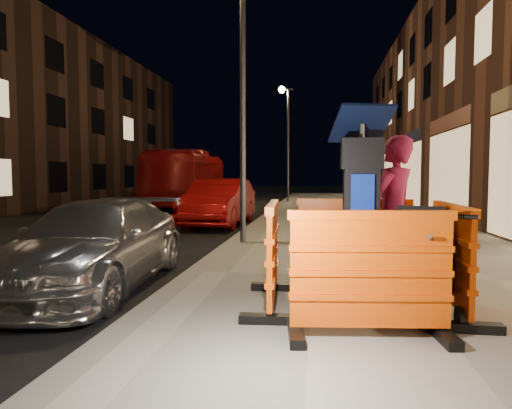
# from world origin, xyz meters

# --- Properties ---
(ground_plane) EXTENTS (120.00, 120.00, 0.00)m
(ground_plane) POSITION_xyz_m (0.00, 0.00, 0.00)
(ground_plane) COLOR black
(ground_plane) RESTS_ON ground
(sidewalk) EXTENTS (6.00, 60.00, 0.15)m
(sidewalk) POSITION_xyz_m (3.00, 0.00, 0.07)
(sidewalk) COLOR gray
(sidewalk) RESTS_ON ground
(kerb) EXTENTS (0.30, 60.00, 0.15)m
(kerb) POSITION_xyz_m (0.00, 0.00, 0.07)
(kerb) COLOR slate
(kerb) RESTS_ON ground
(parking_kiosk) EXTENTS (0.66, 0.66, 2.05)m
(parking_kiosk) POSITION_xyz_m (2.29, -1.60, 1.17)
(parking_kiosk) COLOR black
(parking_kiosk) RESTS_ON sidewalk
(barrier_front) EXTENTS (1.52, 0.75, 1.14)m
(barrier_front) POSITION_xyz_m (2.29, -2.55, 0.72)
(barrier_front) COLOR #ED4D05
(barrier_front) RESTS_ON sidewalk
(barrier_back) EXTENTS (1.49, 0.65, 1.14)m
(barrier_back) POSITION_xyz_m (2.29, -0.65, 0.72)
(barrier_back) COLOR #ED4D05
(barrier_back) RESTS_ON sidewalk
(barrier_kerbside) EXTENTS (0.68, 1.50, 1.14)m
(barrier_kerbside) POSITION_xyz_m (1.34, -1.60, 0.72)
(barrier_kerbside) COLOR #ED4D05
(barrier_kerbside) RESTS_ON sidewalk
(barrier_bldgside) EXTENTS (0.63, 1.48, 1.14)m
(barrier_bldgside) POSITION_xyz_m (3.24, -1.60, 0.72)
(barrier_bldgside) COLOR #ED4D05
(barrier_bldgside) RESTS_ON sidewalk
(car_silver) EXTENTS (1.91, 4.29, 1.22)m
(car_silver) POSITION_xyz_m (-1.32, -0.52, 0.00)
(car_silver) COLOR #B6B6BB
(car_silver) RESTS_ON ground
(car_red) EXTENTS (1.70, 4.52, 1.48)m
(car_red) POSITION_xyz_m (-1.25, 7.50, 0.00)
(car_red) COLOR maroon
(car_red) RESTS_ON ground
(bus_doubledecker) EXTENTS (3.15, 10.11, 2.77)m
(bus_doubledecker) POSITION_xyz_m (-4.66, 15.96, 0.00)
(bus_doubledecker) COLOR maroon
(bus_doubledecker) RESTS_ON ground
(man) EXTENTS (0.81, 0.83, 1.92)m
(man) POSITION_xyz_m (2.74, -0.90, 1.11)
(man) COLOR #951746
(man) RESTS_ON sidewalk
(stroller) EXTENTS (0.84, 1.01, 1.09)m
(stroller) POSITION_xyz_m (2.94, -1.80, 0.69)
(stroller) COLOR black
(stroller) RESTS_ON sidewalk
(street_lamp_mid) EXTENTS (0.12, 0.12, 6.00)m
(street_lamp_mid) POSITION_xyz_m (0.25, 3.00, 3.15)
(street_lamp_mid) COLOR #3F3F44
(street_lamp_mid) RESTS_ON sidewalk
(street_lamp_far) EXTENTS (0.12, 0.12, 6.00)m
(street_lamp_far) POSITION_xyz_m (0.25, 18.00, 3.15)
(street_lamp_far) COLOR #3F3F44
(street_lamp_far) RESTS_ON sidewalk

